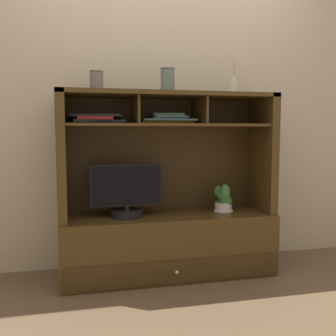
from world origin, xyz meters
TOP-DOWN VIEW (x-y plane):
  - floor_plane at (0.00, 0.00)m, footprint 6.00×6.00m
  - back_wall at (0.00, 0.28)m, footprint 6.00×0.02m
  - media_console at (0.00, 0.01)m, footprint 1.56×0.53m
  - tv_monitor at (-0.31, -0.03)m, footprint 0.52×0.23m
  - potted_orchid at (0.44, -0.00)m, footprint 0.15×0.15m
  - potted_fern at (0.44, -0.01)m, footprint 0.11×0.12m
  - magazine_stack_left at (-0.51, 0.05)m, footprint 0.38×0.32m
  - magazine_stack_centre at (-0.00, 0.03)m, footprint 0.39×0.31m
  - diffuser_bottle at (0.51, 0.00)m, footprint 0.06×0.06m
  - ceramic_vase at (0.00, 0.01)m, footprint 0.11×0.11m
  - accent_vase at (-0.51, 0.01)m, footprint 0.10×0.10m

SIDE VIEW (x-z plane):
  - floor_plane at x=0.00m, z-range -0.02..0.00m
  - media_console at x=0.00m, z-range -0.27..1.08m
  - potted_fern at x=0.44m, z-range 0.45..0.62m
  - potted_orchid at x=0.44m, z-range 0.44..0.65m
  - tv_monitor at x=-0.31m, z-range 0.43..0.81m
  - magazine_stack_left at x=-0.51m, z-range 1.12..1.19m
  - magazine_stack_centre at x=0.00m, z-range 1.12..1.19m
  - back_wall at x=0.00m, z-range 0.00..2.80m
  - diffuser_bottle at x=0.51m, z-range 1.27..1.54m
  - accent_vase at x=-0.51m, z-range 1.34..1.49m
  - ceramic_vase at x=0.00m, z-range 1.34..1.52m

